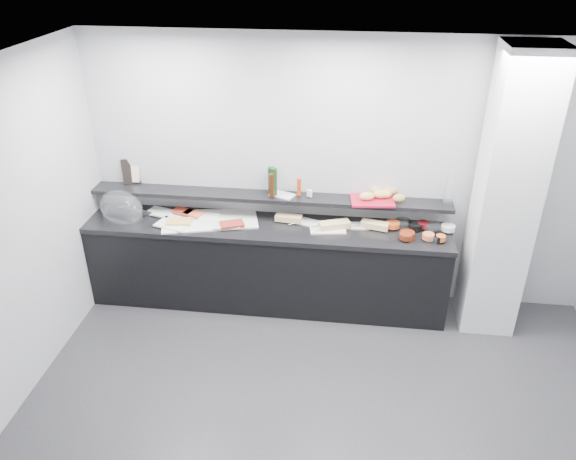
# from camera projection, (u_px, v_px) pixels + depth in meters

# --- Properties ---
(ground) EXTENTS (5.00, 5.00, 0.00)m
(ground) POSITION_uv_depth(u_px,v_px,m) (322.00, 432.00, 4.41)
(ground) COLOR #2D2D30
(ground) RESTS_ON ground
(back_wall) EXTENTS (5.00, 0.02, 2.70)m
(back_wall) POSITION_uv_depth(u_px,v_px,m) (340.00, 175.00, 5.51)
(back_wall) COLOR #A7A9AE
(back_wall) RESTS_ON ground
(ceiling) EXTENTS (5.00, 5.00, 0.00)m
(ceiling) POSITION_uv_depth(u_px,v_px,m) (335.00, 90.00, 3.12)
(ceiling) COLOR white
(ceiling) RESTS_ON back_wall
(column) EXTENTS (0.50, 0.50, 2.70)m
(column) POSITION_uv_depth(u_px,v_px,m) (506.00, 198.00, 5.04)
(column) COLOR silver
(column) RESTS_ON ground
(buffet_cabinet) EXTENTS (3.60, 0.60, 0.85)m
(buffet_cabinet) POSITION_uv_depth(u_px,v_px,m) (267.00, 266.00, 5.76)
(buffet_cabinet) COLOR black
(buffet_cabinet) RESTS_ON ground
(counter_top) EXTENTS (3.62, 0.62, 0.05)m
(counter_top) POSITION_uv_depth(u_px,v_px,m) (266.00, 228.00, 5.55)
(counter_top) COLOR black
(counter_top) RESTS_ON buffet_cabinet
(wall_shelf) EXTENTS (3.60, 0.25, 0.04)m
(wall_shelf) POSITION_uv_depth(u_px,v_px,m) (268.00, 197.00, 5.58)
(wall_shelf) COLOR black
(wall_shelf) RESTS_ON back_wall
(cloche_base) EXTENTS (0.48, 0.39, 0.04)m
(cloche_base) POSITION_uv_depth(u_px,v_px,m) (128.00, 216.00, 5.68)
(cloche_base) COLOR silver
(cloche_base) RESTS_ON counter_top
(cloche_dome) EXTENTS (0.59, 0.50, 0.34)m
(cloche_dome) POSITION_uv_depth(u_px,v_px,m) (121.00, 207.00, 5.61)
(cloche_dome) COLOR white
(cloche_dome) RESTS_ON cloche_base
(linen_runner) EXTENTS (1.02, 0.67, 0.01)m
(linen_runner) POSITION_uv_depth(u_px,v_px,m) (210.00, 220.00, 5.62)
(linen_runner) COLOR white
(linen_runner) RESTS_ON counter_top
(platter_meat_a) EXTENTS (0.32, 0.25, 0.01)m
(platter_meat_a) POSITION_uv_depth(u_px,v_px,m) (161.00, 212.00, 5.74)
(platter_meat_a) COLOR silver
(platter_meat_a) RESTS_ON linen_runner
(food_meat_a) EXTENTS (0.23, 0.18, 0.02)m
(food_meat_a) POSITION_uv_depth(u_px,v_px,m) (183.00, 211.00, 5.72)
(food_meat_a) COLOR maroon
(food_meat_a) RESTS_ON platter_meat_a
(platter_salmon) EXTENTS (0.29, 0.21, 0.01)m
(platter_salmon) POSITION_uv_depth(u_px,v_px,m) (206.00, 214.00, 5.71)
(platter_salmon) COLOR white
(platter_salmon) RESTS_ON linen_runner
(food_salmon) EXTENTS (0.22, 0.18, 0.02)m
(food_salmon) POSITION_uv_depth(u_px,v_px,m) (193.00, 213.00, 5.68)
(food_salmon) COLOR #F35A31
(food_salmon) RESTS_ON platter_salmon
(platter_cheese) EXTENTS (0.38, 0.31, 0.01)m
(platter_cheese) POSITION_uv_depth(u_px,v_px,m) (173.00, 224.00, 5.51)
(platter_cheese) COLOR white
(platter_cheese) RESTS_ON linen_runner
(food_cheese) EXTENTS (0.25, 0.18, 0.02)m
(food_cheese) POSITION_uv_depth(u_px,v_px,m) (179.00, 222.00, 5.52)
(food_cheese) COLOR gold
(food_cheese) RESTS_ON platter_cheese
(platter_meat_b) EXTENTS (0.30, 0.22, 0.01)m
(platter_meat_b) POSITION_uv_depth(u_px,v_px,m) (227.00, 225.00, 5.50)
(platter_meat_b) COLOR white
(platter_meat_b) RESTS_ON linen_runner
(food_meat_b) EXTENTS (0.27, 0.22, 0.02)m
(food_meat_b) POSITION_uv_depth(u_px,v_px,m) (232.00, 224.00, 5.48)
(food_meat_b) COLOR maroon
(food_meat_b) RESTS_ON platter_meat_b
(sandwich_plate_left) EXTENTS (0.37, 0.25, 0.01)m
(sandwich_plate_left) POSITION_uv_depth(u_px,v_px,m) (303.00, 221.00, 5.60)
(sandwich_plate_left) COLOR white
(sandwich_plate_left) RESTS_ON counter_top
(sandwich_food_left) EXTENTS (0.27, 0.13, 0.06)m
(sandwich_food_left) POSITION_uv_depth(u_px,v_px,m) (289.00, 218.00, 5.58)
(sandwich_food_left) COLOR #DBB172
(sandwich_food_left) RESTS_ON sandwich_plate_left
(tongs_left) EXTENTS (0.13, 0.10, 0.01)m
(tongs_left) POSITION_uv_depth(u_px,v_px,m) (296.00, 223.00, 5.54)
(tongs_left) COLOR silver
(tongs_left) RESTS_ON sandwich_plate_left
(sandwich_plate_mid) EXTENTS (0.36, 0.20, 0.01)m
(sandwich_plate_mid) POSITION_uv_depth(u_px,v_px,m) (328.00, 230.00, 5.43)
(sandwich_plate_mid) COLOR silver
(sandwich_plate_mid) RESTS_ON counter_top
(sandwich_food_mid) EXTENTS (0.32, 0.21, 0.06)m
(sandwich_food_mid) POSITION_uv_depth(u_px,v_px,m) (335.00, 225.00, 5.45)
(sandwich_food_mid) COLOR tan
(sandwich_food_mid) RESTS_ON sandwich_plate_mid
(tongs_mid) EXTENTS (0.14, 0.10, 0.01)m
(tongs_mid) POSITION_uv_depth(u_px,v_px,m) (324.00, 229.00, 5.43)
(tongs_mid) COLOR silver
(tongs_mid) RESTS_ON sandwich_plate_mid
(sandwich_plate_right) EXTENTS (0.33, 0.16, 0.01)m
(sandwich_plate_right) POSITION_uv_depth(u_px,v_px,m) (352.00, 226.00, 5.52)
(sandwich_plate_right) COLOR white
(sandwich_plate_right) RESTS_ON counter_top
(sandwich_food_right) EXTENTS (0.28, 0.16, 0.06)m
(sandwich_food_right) POSITION_uv_depth(u_px,v_px,m) (375.00, 225.00, 5.45)
(sandwich_food_right) COLOR #E4B777
(sandwich_food_right) RESTS_ON sandwich_plate_right
(tongs_right) EXTENTS (0.16, 0.05, 0.01)m
(tongs_right) POSITION_uv_depth(u_px,v_px,m) (359.00, 226.00, 5.48)
(tongs_right) COLOR silver
(tongs_right) RESTS_ON sandwich_plate_right
(bowl_glass_fruit) EXTENTS (0.22, 0.22, 0.07)m
(bowl_glass_fruit) POSITION_uv_depth(u_px,v_px,m) (403.00, 224.00, 5.49)
(bowl_glass_fruit) COLOR white
(bowl_glass_fruit) RESTS_ON counter_top
(fill_glass_fruit) EXTENTS (0.18, 0.18, 0.05)m
(fill_glass_fruit) POSITION_uv_depth(u_px,v_px,m) (393.00, 224.00, 5.45)
(fill_glass_fruit) COLOR #C54B1A
(fill_glass_fruit) RESTS_ON bowl_glass_fruit
(bowl_black_jam) EXTENTS (0.15, 0.15, 0.07)m
(bowl_black_jam) POSITION_uv_depth(u_px,v_px,m) (415.00, 227.00, 5.44)
(bowl_black_jam) COLOR black
(bowl_black_jam) RESTS_ON counter_top
(fill_black_jam) EXTENTS (0.14, 0.14, 0.05)m
(fill_black_jam) POSITION_uv_depth(u_px,v_px,m) (423.00, 225.00, 5.45)
(fill_black_jam) COLOR #590C10
(fill_black_jam) RESTS_ON bowl_black_jam
(bowl_glass_cream) EXTENTS (0.20, 0.20, 0.07)m
(bowl_glass_cream) POSITION_uv_depth(u_px,v_px,m) (434.00, 228.00, 5.42)
(bowl_glass_cream) COLOR white
(bowl_glass_cream) RESTS_ON counter_top
(fill_glass_cream) EXTENTS (0.17, 0.17, 0.05)m
(fill_glass_cream) POSITION_uv_depth(u_px,v_px,m) (448.00, 228.00, 5.40)
(fill_glass_cream) COLOR silver
(fill_glass_cream) RESTS_ON bowl_glass_cream
(bowl_red_jam) EXTENTS (0.18, 0.18, 0.07)m
(bowl_red_jam) POSITION_uv_depth(u_px,v_px,m) (407.00, 235.00, 5.29)
(bowl_red_jam) COLOR maroon
(bowl_red_jam) RESTS_ON counter_top
(fill_red_jam) EXTENTS (0.15, 0.15, 0.05)m
(fill_red_jam) POSITION_uv_depth(u_px,v_px,m) (406.00, 236.00, 5.25)
(fill_red_jam) COLOR #5F220D
(fill_red_jam) RESTS_ON bowl_red_jam
(bowl_glass_salmon) EXTENTS (0.17, 0.17, 0.07)m
(bowl_glass_salmon) POSITION_uv_depth(u_px,v_px,m) (432.00, 237.00, 5.25)
(bowl_glass_salmon) COLOR white
(bowl_glass_salmon) RESTS_ON counter_top
(fill_glass_salmon) EXTENTS (0.12, 0.12, 0.05)m
(fill_glass_salmon) POSITION_uv_depth(u_px,v_px,m) (428.00, 236.00, 5.25)
(fill_glass_salmon) COLOR orange
(fill_glass_salmon) RESTS_ON bowl_glass_salmon
(bowl_black_fruit) EXTENTS (0.18, 0.18, 0.07)m
(bowl_black_fruit) POSITION_uv_depth(u_px,v_px,m) (438.00, 238.00, 5.25)
(bowl_black_fruit) COLOR black
(bowl_black_fruit) RESTS_ON counter_top
(fill_black_fruit) EXTENTS (0.10, 0.10, 0.05)m
(fill_black_fruit) POSITION_uv_depth(u_px,v_px,m) (441.00, 238.00, 5.22)
(fill_black_fruit) COLOR #D45B1D
(fill_black_fruit) RESTS_ON bowl_black_fruit
(framed_print) EXTENTS (0.23, 0.15, 0.26)m
(framed_print) POSITION_uv_depth(u_px,v_px,m) (133.00, 171.00, 5.78)
(framed_print) COLOR black
(framed_print) RESTS_ON wall_shelf
(print_art) EXTENTS (0.17, 0.05, 0.22)m
(print_art) POSITION_uv_depth(u_px,v_px,m) (131.00, 171.00, 5.77)
(print_art) COLOR beige
(print_art) RESTS_ON framed_print
(condiment_tray) EXTENTS (0.27, 0.23, 0.01)m
(condiment_tray) POSITION_uv_depth(u_px,v_px,m) (282.00, 195.00, 5.56)
(condiment_tray) COLOR silver
(condiment_tray) RESTS_ON wall_shelf
(bottle_green_a) EXTENTS (0.08, 0.08, 0.26)m
(bottle_green_a) POSITION_uv_depth(u_px,v_px,m) (271.00, 180.00, 5.55)
(bottle_green_a) COLOR #0E330E
(bottle_green_a) RESTS_ON condiment_tray
(bottle_brown) EXTENTS (0.07, 0.07, 0.24)m
(bottle_brown) POSITION_uv_depth(u_px,v_px,m) (272.00, 185.00, 5.45)
(bottle_brown) COLOR #39180A
(bottle_brown) RESTS_ON condiment_tray
(bottle_green_b) EXTENTS (0.07, 0.07, 0.28)m
(bottle_green_b) POSITION_uv_depth(u_px,v_px,m) (274.00, 182.00, 5.49)
(bottle_green_b) COLOR #0E3612
(bottle_green_b) RESTS_ON condiment_tray
(bottle_hot) EXTENTS (0.05, 0.05, 0.18)m
(bottle_hot) POSITION_uv_depth(u_px,v_px,m) (299.00, 187.00, 5.49)
(bottle_hot) COLOR #B2370C
(bottle_hot) RESTS_ON condiment_tray
(shaker_salt) EXTENTS (0.04, 0.04, 0.07)m
(shaker_salt) POSITION_uv_depth(u_px,v_px,m) (308.00, 193.00, 5.51)
(shaker_salt) COLOR white
(shaker_salt) RESTS_ON condiment_tray
(shaker_pepper) EXTENTS (0.03, 0.03, 0.07)m
(shaker_pepper) POSITION_uv_depth(u_px,v_px,m) (311.00, 193.00, 5.49)
(shaker_pepper) COLOR white
(shaker_pepper) RESTS_ON condiment_tray
(bread_tray) EXTENTS (0.44, 0.33, 0.02)m
(bread_tray) POSITION_uv_depth(u_px,v_px,m) (372.00, 201.00, 5.44)
(bread_tray) COLOR #B1132B
(bread_tray) RESTS_ON wall_shelf
(bread_roll_nw) EXTENTS (0.14, 0.11, 0.08)m
(bread_roll_nw) POSITION_uv_depth(u_px,v_px,m) (377.00, 191.00, 5.51)
(bread_roll_nw) COLOR #D8B352
(bread_roll_nw) RESTS_ON bread_tray
(bread_roll_n) EXTENTS (0.15, 0.12, 0.08)m
(bread_roll_n) POSITION_uv_depth(u_px,v_px,m) (378.00, 192.00, 5.49)
(bread_roll_n) COLOR #BA8447
(bread_roll_n) RESTS_ON bread_tray
(bread_roll_ne) EXTENTS (0.17, 0.13, 0.08)m
(bread_roll_ne) POSITION_uv_depth(u_px,v_px,m) (390.00, 191.00, 5.50)
(bread_roll_ne) COLOR #B37A44
(bread_roll_ne) RESTS_ON bread_tray
(bread_roll_sw) EXTENTS (0.17, 0.14, 0.08)m
(bread_roll_sw) POSITION_uv_depth(u_px,v_px,m) (367.00, 196.00, 5.40)
(bread_roll_sw) COLOR tan
(bread_roll_sw) RESTS_ON bread_tray
(bread_roll_se) EXTENTS (0.13, 0.10, 0.08)m
(bread_roll_se) POSITION_uv_depth(u_px,v_px,m) (399.00, 198.00, 5.37)
(bread_roll_se) COLOR #AE8742
(bread_roll_se) RESTS_ON bread_tray
(bread_roll_midw) EXTENTS (0.17, 0.13, 0.08)m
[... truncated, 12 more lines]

